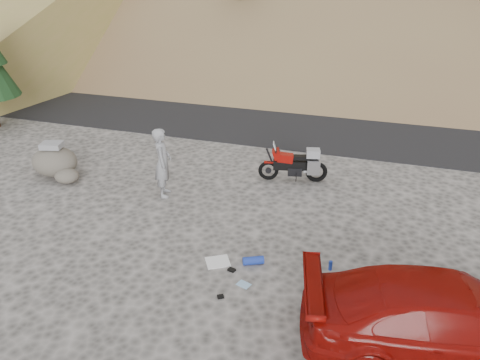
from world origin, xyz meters
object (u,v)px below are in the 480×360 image
Objects in this scene: boulder at (55,161)px; motorcycle at (296,165)px; man at (165,194)px; red_car at (439,350)px.

motorcycle is at bearing 14.49° from boulder.
motorcycle reaches higher than boulder.
red_car is (7.04, -3.85, 0.00)m from man.
man reaches higher than red_car.
motorcycle is at bearing 20.35° from red_car.
motorcycle is 6.94m from red_car.
man is 0.41× the size of red_car.
man is at bearing -2.58° from boulder.
boulder reaches higher than man.
motorcycle reaches higher than man.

